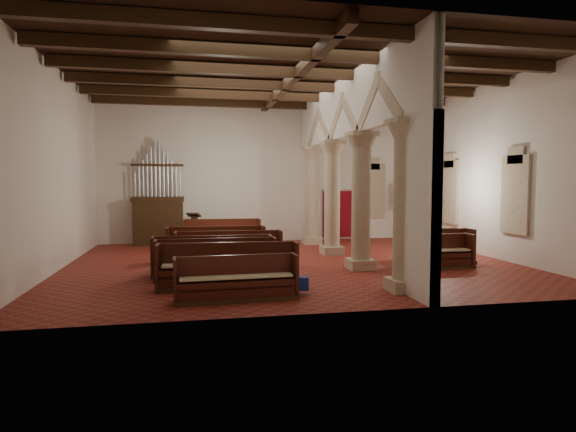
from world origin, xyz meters
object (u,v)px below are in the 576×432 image
Objects in this scene: lectern at (195,231)px; aisle_pew_0 at (443,257)px; nave_pew_0 at (237,286)px; pipe_organ at (158,212)px; processional_banner at (403,222)px.

aisle_pew_0 is (7.32, -7.34, -0.20)m from lectern.
lectern is 10.13m from nave_pew_0.
pipe_organ is 1.61× the size of nave_pew_0.
processional_banner is (9.10, -0.71, 0.29)m from lectern.
pipe_organ is 1.62× the size of processional_banner.
lectern is 0.49× the size of nave_pew_0.
aisle_pew_0 is at bearing -26.42° from lectern.
aisle_pew_0 is (6.48, 2.75, 0.03)m from nave_pew_0.
processional_banner is 0.99× the size of nave_pew_0.
lectern is 9.13m from processional_banner.
pipe_organ is 3.29× the size of lectern.
pipe_organ is 2.47× the size of aisle_pew_0.
lectern is 0.75× the size of aisle_pew_0.
processional_banner reaches higher than nave_pew_0.
nave_pew_0 is (0.84, -10.09, -0.23)m from lectern.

